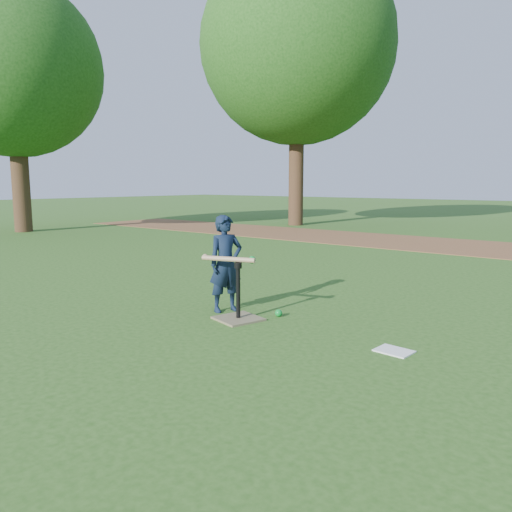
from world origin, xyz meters
The scene contains 9 objects.
ground centered at (0.00, 0.00, 0.00)m, with size 80.00×80.00×0.00m, color #285116.
dirt_strip centered at (0.00, 7.50, 0.01)m, with size 24.00×3.00×0.01m, color brown.
child centered at (-0.04, -0.12, 0.54)m, with size 0.40×0.26×1.09m, color #101C31.
wiffle_ball_ground centered at (0.56, 0.06, 0.04)m, with size 0.08×0.08×0.08m, color #0C892B.
clipboard centered at (2.01, -0.24, 0.01)m, with size 0.30×0.23×0.01m, color white.
batting_tee centered at (0.30, -0.31, 0.11)m, with size 0.53×0.53×0.61m.
swing_action centered at (0.20, -0.31, 0.64)m, with size 0.63×0.28×0.08m.
tree_left centered at (-6.00, 10.00, 5.87)m, with size 6.40×6.40×9.08m.
tree_back centered at (-11.00, 3.00, 4.65)m, with size 5.00×5.00×7.17m.
Camera 1 is at (3.67, -4.20, 1.44)m, focal length 35.00 mm.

